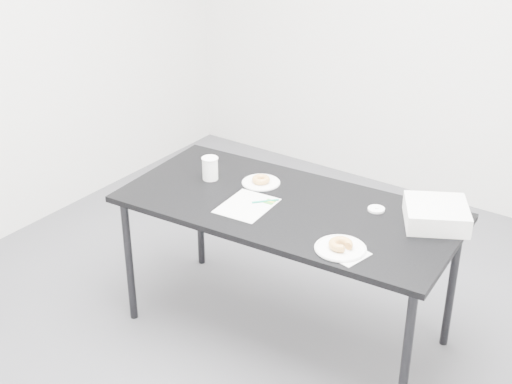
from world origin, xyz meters
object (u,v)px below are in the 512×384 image
Objects in this scene: donut_near at (341,244)px; coffee_cup at (210,168)px; pen at (265,201)px; scorecard at (247,206)px; plate_near at (340,248)px; plate_far at (261,183)px; table at (287,215)px; donut_far at (261,179)px; bakery_box at (436,214)px.

donut_near is 0.87× the size of coffee_cup.
scorecard is at bearing -170.32° from pen.
plate_near is 1.14× the size of plate_far.
coffee_cup is at bearing 124.48° from pen.
pen is 0.59× the size of plate_near.
plate_near is at bearing -66.69° from pen.
coffee_cup is at bearing 153.25° from scorecard.
donut_far reaches higher than table.
donut_near is at bearing -14.29° from scorecard.
scorecard is at bearing 170.27° from plate_near.
donut_near is 0.38× the size of bakery_box.
bakery_box is at bearing 7.29° from donut_far.
plate_near is 0.96m from coffee_cup.
pen is 1.10× the size of coffee_cup.
pen is 0.22m from donut_far.
scorecard is at bearing -70.56° from donut_far.
bakery_box is at bearing 61.78° from plate_near.
donut_far reaches higher than pen.
table is 0.29m from plate_far.
plate_far is 0.02m from donut_far.
donut_near is 0.76m from donut_far.
pen is 0.40m from coffee_cup.
scorecard is 0.27m from donut_far.
donut_far is (-0.14, 0.17, 0.01)m from pen.
table is 7.50× the size of plate_near.
table is 0.29m from donut_far.
donut_far is (0.00, 0.00, 0.02)m from plate_far.
bakery_box is (0.93, 0.12, 0.05)m from plate_far.
donut_far is at bearing 104.88° from scorecard.
pen reaches higher than plate_near.
pen is 0.84m from bakery_box.
plate_far is 2.13× the size of donut_far.
donut_far is 0.76× the size of coffee_cup.
scorecard is 1.46× the size of plate_far.
plate_near is 1.86× the size of coffee_cup.
scorecard is at bearing -22.19° from coffee_cup.
coffee_cup is at bearing -155.82° from plate_far.
coffee_cup reaches higher than bakery_box.
table is 0.21m from scorecard.
plate_far is at bearing 82.77° from pen.
plate_far is at bearing 152.38° from plate_near.
bakery_box reaches higher than donut_far.
bakery_box reaches higher than plate_far.
table is at bearing 152.25° from plate_near.
scorecard is 0.10m from pen.
plate_near is (0.59, -0.10, 0.01)m from scorecard.
coffee_cup is (-0.93, 0.24, 0.04)m from donut_near.
plate_near is (0.53, -0.18, -0.00)m from pen.
pen is 0.56m from plate_near.
coffee_cup reaches higher than plate_near.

